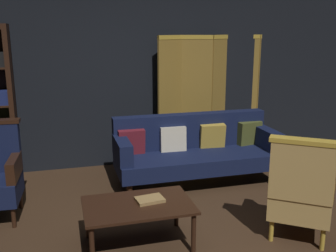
{
  "coord_description": "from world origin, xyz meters",
  "views": [
    {
      "loc": [
        -1.11,
        -3.24,
        1.99
      ],
      "look_at": [
        0.0,
        0.8,
        0.95
      ],
      "focal_mm": 42.14,
      "sensor_mm": 36.0,
      "label": 1
    }
  ],
  "objects_px": {
    "armchair_gilt_accent": "(301,190)",
    "velvet_couch": "(195,148)",
    "folding_screen": "(220,95)",
    "coffee_table": "(138,209)",
    "book_tan_leather": "(150,200)"
  },
  "relations": [
    {
      "from": "armchair_gilt_accent",
      "to": "velvet_couch",
      "type": "bearing_deg",
      "value": 106.31
    },
    {
      "from": "folding_screen",
      "to": "velvet_couch",
      "type": "height_order",
      "value": "folding_screen"
    },
    {
      "from": "coffee_table",
      "to": "book_tan_leather",
      "type": "bearing_deg",
      "value": 15.08
    },
    {
      "from": "folding_screen",
      "to": "velvet_couch",
      "type": "xyz_separation_m",
      "value": [
        -0.72,
        -0.92,
        -0.53
      ]
    },
    {
      "from": "velvet_couch",
      "to": "armchair_gilt_accent",
      "type": "relative_size",
      "value": 2.04
    },
    {
      "from": "velvet_couch",
      "to": "book_tan_leather",
      "type": "distance_m",
      "value": 1.65
    },
    {
      "from": "coffee_table",
      "to": "book_tan_leather",
      "type": "height_order",
      "value": "book_tan_leather"
    },
    {
      "from": "folding_screen",
      "to": "book_tan_leather",
      "type": "height_order",
      "value": "folding_screen"
    },
    {
      "from": "coffee_table",
      "to": "armchair_gilt_accent",
      "type": "distance_m",
      "value": 1.55
    },
    {
      "from": "velvet_couch",
      "to": "folding_screen",
      "type": "bearing_deg",
      "value": 51.77
    },
    {
      "from": "folding_screen",
      "to": "armchair_gilt_accent",
      "type": "distance_m",
      "value": 2.64
    },
    {
      "from": "folding_screen",
      "to": "coffee_table",
      "type": "distance_m",
      "value": 2.97
    },
    {
      "from": "book_tan_leather",
      "to": "velvet_couch",
      "type": "bearing_deg",
      "value": 55.99
    },
    {
      "from": "folding_screen",
      "to": "velvet_couch",
      "type": "distance_m",
      "value": 1.28
    },
    {
      "from": "armchair_gilt_accent",
      "to": "book_tan_leather",
      "type": "bearing_deg",
      "value": 168.24
    }
  ]
}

